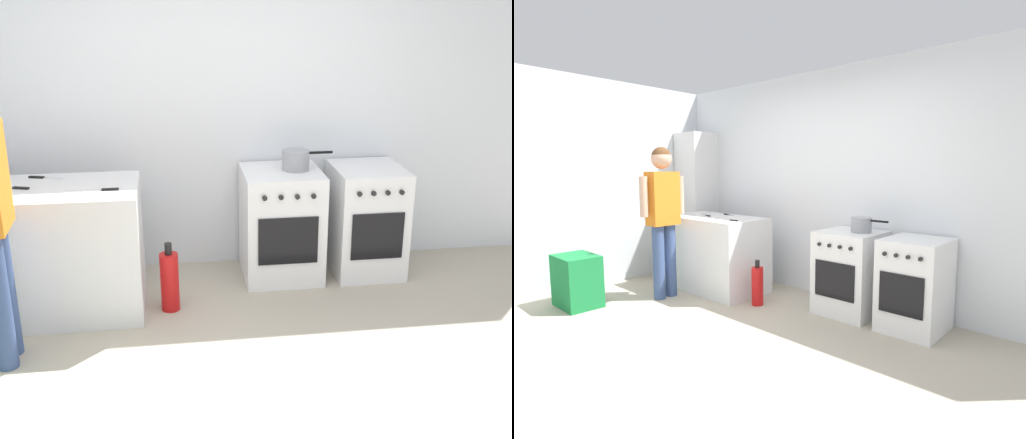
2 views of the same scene
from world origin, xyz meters
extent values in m
plane|color=#ADA38E|center=(0.00, 0.00, 0.00)|extent=(8.00, 8.00, 0.00)
cube|color=silver|center=(0.00, 1.95, 1.30)|extent=(6.00, 0.10, 2.60)
cube|color=silver|center=(-1.35, 1.20, 0.45)|extent=(1.30, 0.70, 0.90)
cube|color=white|center=(0.35, 1.58, 0.42)|extent=(0.59, 0.60, 0.85)
cube|color=black|center=(0.35, 1.27, 0.40)|extent=(0.44, 0.01, 0.36)
cylinder|color=black|center=(0.22, 1.46, 0.85)|extent=(0.19, 0.19, 0.01)
cylinder|color=black|center=(0.48, 1.46, 0.85)|extent=(0.19, 0.19, 0.01)
cylinder|color=black|center=(0.22, 1.70, 0.85)|extent=(0.19, 0.19, 0.01)
cylinder|color=black|center=(0.48, 1.70, 0.85)|extent=(0.19, 0.19, 0.01)
cylinder|color=black|center=(0.17, 1.26, 0.74)|extent=(0.04, 0.02, 0.04)
cylinder|color=black|center=(0.29, 1.26, 0.74)|extent=(0.04, 0.02, 0.04)
cylinder|color=black|center=(0.41, 1.26, 0.74)|extent=(0.04, 0.02, 0.04)
cylinder|color=black|center=(0.53, 1.26, 0.74)|extent=(0.04, 0.02, 0.04)
cube|color=white|center=(1.03, 1.58, 0.42)|extent=(0.53, 0.60, 0.85)
cube|color=black|center=(1.03, 1.27, 0.40)|extent=(0.40, 0.01, 0.36)
cylinder|color=black|center=(0.91, 1.46, 0.85)|extent=(0.17, 0.17, 0.01)
cylinder|color=black|center=(1.14, 1.46, 0.85)|extent=(0.17, 0.17, 0.01)
cylinder|color=black|center=(0.91, 1.70, 0.85)|extent=(0.17, 0.17, 0.01)
cylinder|color=black|center=(1.14, 1.70, 0.85)|extent=(0.17, 0.17, 0.01)
cylinder|color=black|center=(0.87, 1.26, 0.74)|extent=(0.04, 0.02, 0.04)
cylinder|color=black|center=(0.97, 1.26, 0.74)|extent=(0.04, 0.02, 0.04)
cylinder|color=black|center=(1.08, 1.26, 0.74)|extent=(0.04, 0.02, 0.04)
cylinder|color=black|center=(1.18, 1.26, 0.74)|extent=(0.04, 0.02, 0.04)
cylinder|color=gray|center=(0.46, 1.59, 0.92)|extent=(0.20, 0.20, 0.15)
cylinder|color=black|center=(0.65, 1.59, 0.98)|extent=(0.18, 0.02, 0.02)
cube|color=black|center=(-1.46, 1.19, 0.91)|extent=(0.11, 0.06, 0.01)
cube|color=silver|center=(-1.28, 1.41, 0.90)|extent=(0.14, 0.07, 0.01)
cube|color=black|center=(-1.40, 1.44, 0.91)|extent=(0.11, 0.06, 0.01)
cube|color=silver|center=(-1.05, 1.08, 0.90)|extent=(0.24, 0.04, 0.01)
cube|color=black|center=(-0.87, 1.08, 0.91)|extent=(0.11, 0.03, 0.01)
cylinder|color=#384C7A|center=(-1.50, 0.66, 0.42)|extent=(0.13, 0.13, 0.85)
cylinder|color=red|center=(-0.52, 1.10, 0.21)|extent=(0.13, 0.13, 0.42)
cylinder|color=black|center=(-0.52, 1.10, 0.46)|extent=(0.05, 0.05, 0.08)
camera|label=1|loc=(-0.49, -3.00, 2.13)|focal=45.00mm
camera|label=2|loc=(2.42, -1.95, 1.47)|focal=28.00mm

